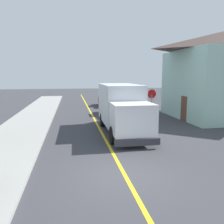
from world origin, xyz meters
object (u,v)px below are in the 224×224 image
parked_car_near (113,107)px  parked_car_mid (107,100)px  stop_sign (152,98)px  box_truck (122,106)px

parked_car_near → parked_car_mid: 6.61m
parked_car_near → parked_car_mid: (0.44, 6.59, 0.00)m
parked_car_mid → stop_sign: (2.36, -9.60, 1.06)m
stop_sign → box_truck: bearing=-132.4°
parked_car_near → box_truck: bearing=-95.9°
parked_car_mid → stop_sign: stop_sign is taller
box_truck → parked_car_mid: (1.14, 13.43, -0.97)m
parked_car_near → parked_car_mid: bearing=86.2°
parked_car_near → stop_sign: (2.80, -3.01, 1.06)m
parked_car_near → stop_sign: stop_sign is taller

